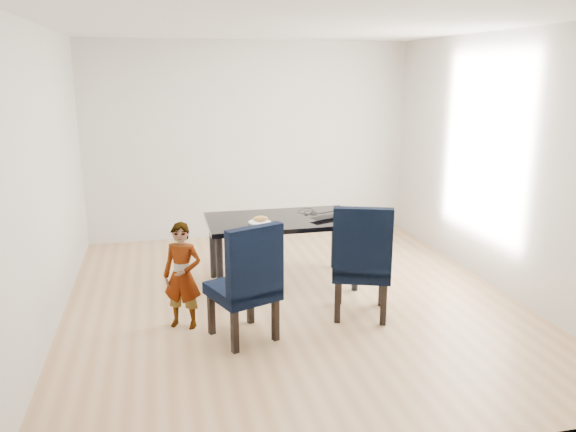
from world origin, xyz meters
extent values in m
cube|color=tan|center=(0.00, 0.00, -0.01)|extent=(4.50, 5.00, 0.01)
cube|color=white|center=(0.00, 0.00, 2.71)|extent=(4.50, 5.00, 0.01)
cube|color=silver|center=(0.00, 2.50, 1.35)|extent=(4.50, 0.01, 2.70)
cube|color=beige|center=(0.00, -2.50, 1.35)|extent=(4.50, 0.01, 2.70)
cube|color=white|center=(-2.25, 0.00, 1.35)|extent=(0.01, 5.00, 2.70)
cube|color=white|center=(2.25, 0.00, 1.35)|extent=(0.01, 5.00, 2.70)
cube|color=black|center=(0.00, 0.50, 0.38)|extent=(1.60, 0.90, 0.75)
cube|color=black|center=(-0.61, -0.69, 0.53)|extent=(0.67, 0.68, 1.06)
cube|color=black|center=(0.57, -0.45, 0.56)|extent=(0.69, 0.71, 1.11)
imported|color=orange|center=(-1.11, -0.35, 0.49)|extent=(0.42, 0.36, 0.98)
cylinder|color=white|center=(-0.27, 0.37, 0.76)|extent=(0.28, 0.28, 0.01)
ellipsoid|color=#9E6F38|center=(-0.26, 0.37, 0.79)|extent=(0.16, 0.08, 0.06)
imported|color=black|center=(0.43, 0.40, 0.76)|extent=(0.40, 0.33, 0.03)
torus|color=black|center=(0.35, 0.61, 0.75)|extent=(0.19, 0.19, 0.01)
camera|label=1|loc=(-1.26, -5.22, 2.28)|focal=35.00mm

